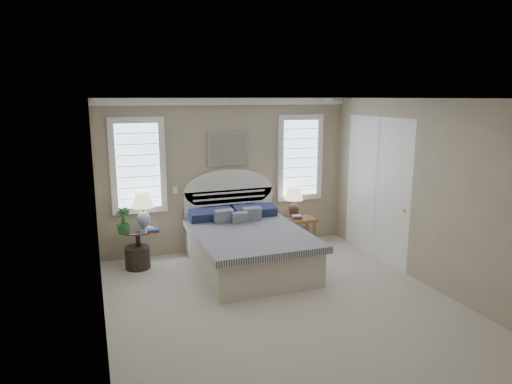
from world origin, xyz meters
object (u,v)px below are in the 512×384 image
object	(u,v)px
bed	(247,244)
nightstand_right	(301,225)
side_table_left	(138,244)
floor_pot	(138,257)
lamp_right	(294,199)
lamp_left	(143,206)

from	to	relation	value
bed	nightstand_right	xyz separation A→B (m)	(1.30, 0.69, 0.00)
side_table_left	floor_pot	xyz separation A→B (m)	(-0.03, -0.04, -0.21)
bed	nightstand_right	world-z (taller)	bed
floor_pot	lamp_right	xyz separation A→B (m)	(2.87, 0.27, 0.69)
side_table_left	lamp_left	world-z (taller)	lamp_left
side_table_left	nightstand_right	size ratio (longest dim) A/B	1.19
bed	floor_pot	xyz separation A→B (m)	(-1.68, 0.55, -0.21)
side_table_left	nightstand_right	bearing A→B (deg)	1.94
floor_pot	bed	bearing A→B (deg)	-18.18
floor_pot	lamp_right	world-z (taller)	lamp_right
lamp_left	side_table_left	bearing A→B (deg)	-130.05
side_table_left	lamp_left	size ratio (longest dim) A/B	1.09
nightstand_right	floor_pot	size ratio (longest dim) A/B	1.34
side_table_left	floor_pot	world-z (taller)	side_table_left
floor_pot	lamp_left	world-z (taller)	lamp_left
lamp_right	lamp_left	bearing A→B (deg)	-178.28
bed	nightstand_right	bearing A→B (deg)	28.03
nightstand_right	lamp_right	distance (m)	0.52
bed	lamp_left	xyz separation A→B (m)	(-1.53, 0.74, 0.60)
lamp_left	nightstand_right	bearing A→B (deg)	-0.89
bed	floor_pot	size ratio (longest dim) A/B	5.74
bed	lamp_left	size ratio (longest dim) A/B	3.94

